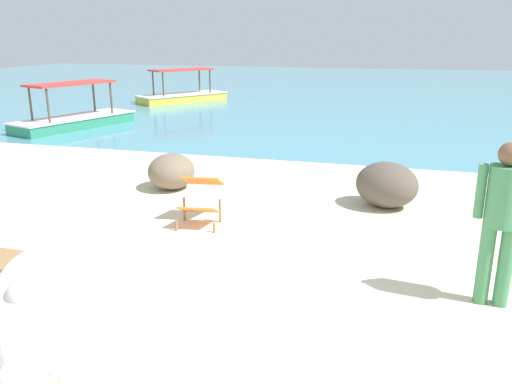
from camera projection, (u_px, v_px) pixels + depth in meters
The scene contains 10 objects.
sand_beach at pixel (183, 353), 4.38m from camera, with size 18.00×14.00×0.04m, color beige.
water_surface at pixel (369, 92), 24.66m from camera, with size 60.00×36.00×0.03m, color teal.
cow at pixel (36, 315), 3.49m from camera, with size 1.50×1.87×1.14m.
low_bench_table at pixel (5, 265), 5.13m from camera, with size 0.76×0.45×0.44m.
deck_chair_far at pixel (201, 196), 7.27m from camera, with size 0.64×0.84×0.68m.
person_standing at pixel (502, 213), 4.88m from camera, with size 0.51×0.32×1.62m.
shore_rock_large at pixel (387, 185), 7.98m from camera, with size 0.97×0.85×0.70m, color brown.
shore_rock_medium at pixel (171, 171), 8.94m from camera, with size 0.89×0.79×0.61m, color #756651.
boat_yellow at pixel (183, 95), 20.86m from camera, with size 3.04×3.68×1.29m.
boat_green at pixel (74, 118), 15.01m from camera, with size 2.22×3.85×1.29m.
Camera 1 is at (1.62, -3.49, 2.59)m, focal length 36.59 mm.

